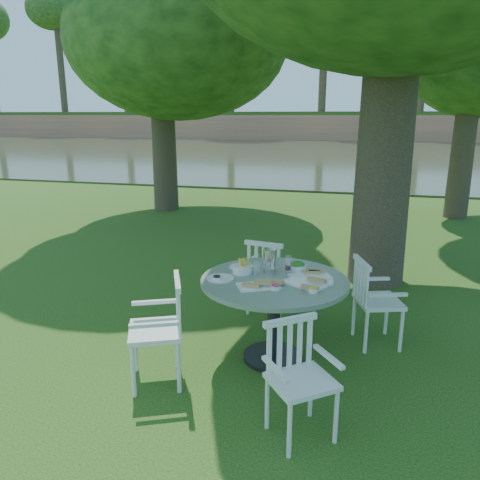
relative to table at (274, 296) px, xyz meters
name	(u,v)px	position (x,y,z in m)	size (l,w,h in m)	color
ground	(236,316)	(-0.59, 0.82, -0.63)	(140.00, 140.00, 0.00)	#183A0C
table	(274,296)	(0.00, 0.00, 0.00)	(1.33, 1.33, 0.79)	black
chair_ne	(370,295)	(0.85, 0.54, -0.12)	(0.53, 0.55, 0.87)	white
chair_nw	(267,271)	(-0.27, 0.98, -0.11)	(0.51, 0.49, 0.88)	white
chair_sw	(166,323)	(-0.81, -0.59, -0.09)	(0.59, 0.60, 0.92)	white
chair_se	(296,368)	(0.34, -0.96, -0.14)	(0.57, 0.57, 0.83)	white
tableware	(270,271)	(-0.06, 0.08, 0.21)	(1.12, 0.78, 0.24)	white
river	(342,155)	(-0.59, 23.82, -0.63)	(100.00, 28.00, 0.12)	#2E341F
far_bank	(360,57)	(-0.32, 41.94, 6.62)	(100.00, 18.00, 15.20)	#A46A4C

